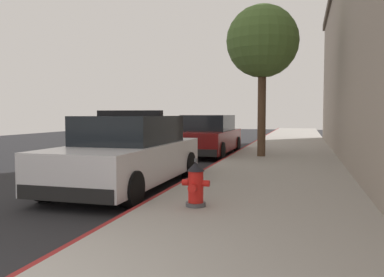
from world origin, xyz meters
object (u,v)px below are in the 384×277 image
Objects in this scene: fire_hydrant at (196,184)px; parked_car_silver_ahead at (208,136)px; police_cruiser at (129,153)px; street_tree at (262,42)px.

parked_car_silver_ahead is at bearing 102.23° from fire_hydrant.
street_tree is at bearing 69.19° from police_cruiser.
police_cruiser is 1.00× the size of parked_car_silver_ahead.
street_tree reaches higher than police_cruiser.
fire_hydrant is (1.97, -9.10, -0.24)m from parked_car_silver_ahead.
parked_car_silver_ahead is 9.32m from fire_hydrant.
parked_car_silver_ahead is 0.94× the size of street_tree.
parked_car_silver_ahead is 6.37× the size of fire_hydrant.
parked_car_silver_ahead is (0.07, 7.17, -0.00)m from police_cruiser.
parked_car_silver_ahead is at bearing 150.55° from street_tree.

